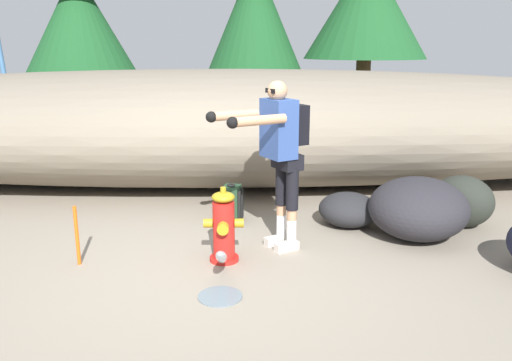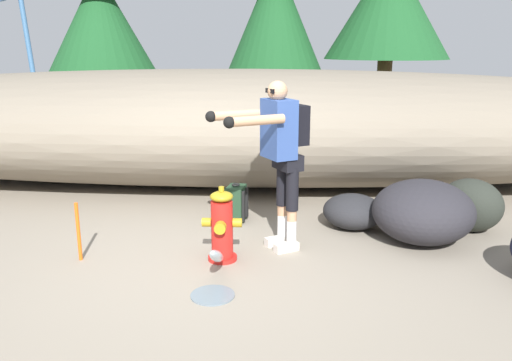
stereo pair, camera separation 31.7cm
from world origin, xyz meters
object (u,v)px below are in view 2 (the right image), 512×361
at_px(spare_backpack, 235,204).
at_px(fire_hydrant, 222,227).
at_px(boulder_mid, 423,211).
at_px(boulder_small, 471,205).
at_px(boulder_outlier, 353,211).
at_px(survey_stake, 78,232).
at_px(utility_worker, 280,145).

bearing_deg(spare_backpack, fire_hydrant, 98.79).
bearing_deg(spare_backpack, boulder_mid, 174.86).
relative_size(boulder_small, boulder_outlier, 1.02).
bearing_deg(survey_stake, boulder_outlier, 20.94).
relative_size(spare_backpack, boulder_small, 0.65).
relative_size(fire_hydrant, spare_backpack, 1.62).
bearing_deg(fire_hydrant, boulder_small, 19.86).
bearing_deg(spare_backpack, boulder_outlier, -177.01).
xyz_separation_m(fire_hydrant, boulder_mid, (2.13, 0.62, -0.01)).
xyz_separation_m(utility_worker, boulder_outlier, (0.87, 0.70, -0.92)).
bearing_deg(spare_backpack, utility_worker, 131.70).
height_order(fire_hydrant, boulder_small, fire_hydrant).
xyz_separation_m(fire_hydrant, boulder_outlier, (1.43, 1.02, -0.15)).
relative_size(boulder_mid, survey_stake, 1.88).
xyz_separation_m(spare_backpack, boulder_mid, (2.10, -0.58, 0.12)).
relative_size(fire_hydrant, utility_worker, 0.43).
bearing_deg(boulder_mid, spare_backpack, 164.67).
xyz_separation_m(boulder_mid, boulder_outlier, (-0.70, 0.40, -0.14)).
distance_m(fire_hydrant, spare_backpack, 1.21).
bearing_deg(survey_stake, fire_hydrant, 2.86).
relative_size(utility_worker, boulder_outlier, 2.47).
bearing_deg(utility_worker, boulder_small, 167.35).
distance_m(fire_hydrant, boulder_mid, 2.22).
distance_m(fire_hydrant, boulder_outlier, 1.77).
bearing_deg(boulder_mid, utility_worker, -169.22).
distance_m(utility_worker, survey_stake, 2.19).
bearing_deg(utility_worker, survey_stake, -18.36).
height_order(utility_worker, survey_stake, utility_worker).
bearing_deg(boulder_small, survey_stake, -165.67).
bearing_deg(utility_worker, fire_hydrant, 0.35).
relative_size(boulder_outlier, survey_stake, 1.19).
height_order(fire_hydrant, spare_backpack, fire_hydrant).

